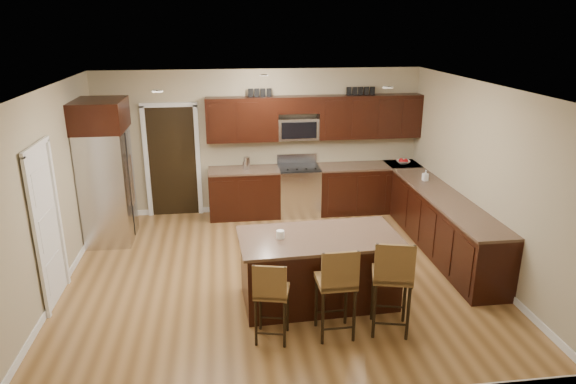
{
  "coord_description": "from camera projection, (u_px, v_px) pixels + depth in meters",
  "views": [
    {
      "loc": [
        -0.71,
        -6.67,
        3.53
      ],
      "look_at": [
        0.21,
        0.4,
        1.13
      ],
      "focal_mm": 32.0,
      "sensor_mm": 36.0,
      "label": 1
    }
  ],
  "objects": [
    {
      "name": "floor",
      "position": [
        277.0,
        275.0,
        7.48
      ],
      "size": [
        6.0,
        6.0,
        0.0
      ],
      "primitive_type": "plane",
      "color": "olive",
      "rests_on": "ground"
    },
    {
      "name": "ceiling",
      "position": [
        276.0,
        88.0,
        6.62
      ],
      "size": [
        6.0,
        6.0,
        0.0
      ],
      "primitive_type": "plane",
      "rotation": [
        3.14,
        0.0,
        0.0
      ],
      "color": "silver",
      "rests_on": "wall_back"
    },
    {
      "name": "wall_back",
      "position": [
        261.0,
        142.0,
        9.64
      ],
      "size": [
        6.0,
        0.0,
        6.0
      ],
      "primitive_type": "plane",
      "rotation": [
        1.57,
        0.0,
        0.0
      ],
      "color": "tan",
      "rests_on": "floor"
    },
    {
      "name": "wall_left",
      "position": [
        48.0,
        196.0,
        6.69
      ],
      "size": [
        0.0,
        5.5,
        5.5
      ],
      "primitive_type": "plane",
      "rotation": [
        1.57,
        0.0,
        1.57
      ],
      "color": "tan",
      "rests_on": "floor"
    },
    {
      "name": "wall_right",
      "position": [
        483.0,
        179.0,
        7.42
      ],
      "size": [
        0.0,
        5.5,
        5.5
      ],
      "primitive_type": "plane",
      "rotation": [
        1.57,
        0.0,
        -1.57
      ],
      "color": "tan",
      "rests_on": "floor"
    },
    {
      "name": "base_cabinets",
      "position": [
        376.0,
        206.0,
        8.93
      ],
      "size": [
        4.02,
        3.96,
        0.92
      ],
      "color": "black",
      "rests_on": "floor"
    },
    {
      "name": "upper_cabinets",
      "position": [
        318.0,
        117.0,
        9.46
      ],
      "size": [
        4.0,
        0.33,
        0.8
      ],
      "color": "black",
      "rests_on": "wall_back"
    },
    {
      "name": "range",
      "position": [
        299.0,
        190.0,
        9.72
      ],
      "size": [
        0.76,
        0.64,
        1.11
      ],
      "color": "silver",
      "rests_on": "floor"
    },
    {
      "name": "microwave",
      "position": [
        298.0,
        129.0,
        9.5
      ],
      "size": [
        0.76,
        0.31,
        0.4
      ],
      "primitive_type": "cube",
      "color": "silver",
      "rests_on": "upper_cabinets"
    },
    {
      "name": "doorway",
      "position": [
        173.0,
        162.0,
        9.52
      ],
      "size": [
        0.85,
        0.03,
        2.06
      ],
      "primitive_type": "cube",
      "color": "black",
      "rests_on": "floor"
    },
    {
      "name": "pantry_door",
      "position": [
        46.0,
        228.0,
        6.51
      ],
      "size": [
        0.03,
        0.8,
        2.04
      ],
      "primitive_type": "cube",
      "color": "white",
      "rests_on": "floor"
    },
    {
      "name": "letter_decor",
      "position": [
        310.0,
        92.0,
        9.29
      ],
      "size": [
        2.2,
        0.03,
        0.15
      ],
      "primitive_type": null,
      "color": "black",
      "rests_on": "upper_cabinets"
    },
    {
      "name": "island",
      "position": [
        319.0,
        271.0,
        6.68
      ],
      "size": [
        2.09,
        1.17,
        0.92
      ],
      "rotation": [
        0.0,
        0.0,
        0.05
      ],
      "color": "black",
      "rests_on": "floor"
    },
    {
      "name": "stool_left",
      "position": [
        271.0,
        292.0,
        5.74
      ],
      "size": [
        0.45,
        0.45,
        1.01
      ],
      "rotation": [
        0.0,
        0.0,
        -0.23
      ],
      "color": "brown",
      "rests_on": "floor"
    },
    {
      "name": "stool_mid",
      "position": [
        337.0,
        282.0,
        5.8
      ],
      "size": [
        0.44,
        0.44,
        1.14
      ],
      "rotation": [
        0.0,
        0.0,
        0.02
      ],
      "color": "brown",
      "rests_on": "floor"
    },
    {
      "name": "stool_right",
      "position": [
        393.0,
        276.0,
        5.87
      ],
      "size": [
        0.54,
        0.54,
        1.2
      ],
      "rotation": [
        0.0,
        0.0,
        -0.24
      ],
      "color": "brown",
      "rests_on": "floor"
    },
    {
      "name": "refrigerator",
      "position": [
        106.0,
        171.0,
        8.34
      ],
      "size": [
        0.79,
        0.99,
        2.35
      ],
      "color": "silver",
      "rests_on": "floor"
    },
    {
      "name": "floor_mat",
      "position": [
        353.0,
        228.0,
        9.13
      ],
      "size": [
        1.02,
        0.76,
        0.01
      ],
      "primitive_type": "cube",
      "rotation": [
        0.0,
        0.0,
        0.16
      ],
      "color": "brown",
      "rests_on": "floor"
    },
    {
      "name": "fruit_bowl",
      "position": [
        403.0,
        162.0,
        9.81
      ],
      "size": [
        0.28,
        0.28,
        0.06
      ],
      "primitive_type": "imported",
      "rotation": [
        0.0,
        0.0,
        -0.1
      ],
      "color": "silver",
      "rests_on": "base_cabinets"
    },
    {
      "name": "soap_bottle",
      "position": [
        425.0,
        175.0,
        8.75
      ],
      "size": [
        0.1,
        0.1,
        0.19
      ],
      "primitive_type": "imported",
      "rotation": [
        0.0,
        0.0,
        0.13
      ],
      "color": "#B2B2B2",
      "rests_on": "base_cabinets"
    },
    {
      "name": "canister_tall",
      "position": [
        247.0,
        163.0,
        9.42
      ],
      "size": [
        0.12,
        0.12,
        0.23
      ],
      "primitive_type": "cylinder",
      "color": "silver",
      "rests_on": "base_cabinets"
    },
    {
      "name": "canister_short",
      "position": [
        246.0,
        165.0,
        9.43
      ],
      "size": [
        0.11,
        0.11,
        0.15
      ],
      "primitive_type": "cylinder",
      "color": "silver",
      "rests_on": "base_cabinets"
    },
    {
      "name": "island_jar",
      "position": [
        280.0,
        234.0,
        6.45
      ],
      "size": [
        0.1,
        0.1,
        0.1
      ],
      "primitive_type": "cylinder",
      "color": "white",
      "rests_on": "island"
    }
  ]
}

